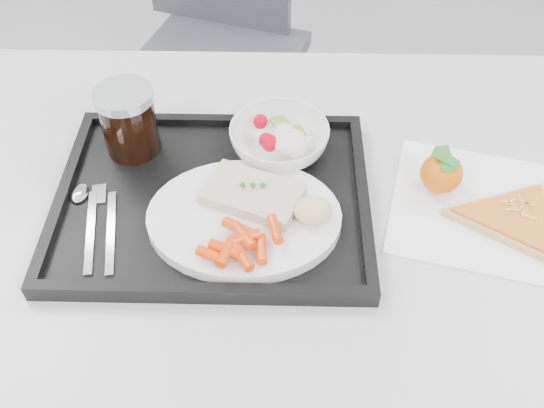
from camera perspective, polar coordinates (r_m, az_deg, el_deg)
name	(u,v)px	position (r m, az deg, el deg)	size (l,w,h in m)	color
table	(287,236)	(0.94, 1.46, -3.03)	(1.20, 0.80, 0.75)	#A6A6A8
chair	(216,19)	(1.72, -5.31, 16.92)	(0.53, 0.53, 0.93)	#33343A
tray	(213,200)	(0.89, -5.54, 0.41)	(0.45, 0.35, 0.03)	black
dinner_plate	(244,218)	(0.84, -2.64, -1.33)	(0.27, 0.27, 0.02)	white
fish_fillet	(253,194)	(0.85, -1.82, 0.95)	(0.15, 0.12, 0.03)	beige
bread_roll	(313,210)	(0.82, 3.84, -0.58)	(0.06, 0.05, 0.03)	tan
salad_bowl	(279,140)	(0.93, 0.69, 6.06)	(0.15, 0.15, 0.05)	white
cola_glass	(128,120)	(0.94, -13.36, 7.72)	(0.09, 0.09, 0.11)	black
cutlery	(94,215)	(0.89, -16.45, -1.00)	(0.09, 0.17, 0.01)	silver
napkin	(479,208)	(0.93, 18.93, -0.36)	(0.30, 0.29, 0.00)	white
tangerine	(441,173)	(0.92, 15.66, 2.81)	(0.08, 0.08, 0.07)	orange
pizza_slice	(513,219)	(0.92, 21.78, -1.34)	(0.23, 0.23, 0.02)	tan
carrot_pile	(241,244)	(0.78, -2.94, -3.74)	(0.11, 0.09, 0.02)	#E53A07
salad_contents	(283,139)	(0.92, 1.05, 6.12)	(0.08, 0.09, 0.03)	#B60014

